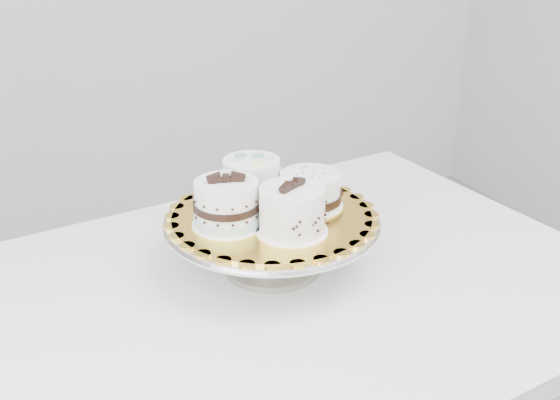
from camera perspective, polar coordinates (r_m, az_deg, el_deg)
name	(u,v)px	position (r m, az deg, el deg)	size (l,w,h in m)	color
table	(259,328)	(1.23, -1.72, -10.35)	(1.30, 0.92, 0.75)	silver
cake_stand	(272,234)	(1.22, -0.66, -2.75)	(0.38, 0.38, 0.10)	gray
cake_board	(272,216)	(1.21, -0.67, -1.30)	(0.34, 0.34, 0.01)	gold
cake_swirl	(292,211)	(1.13, 0.99, -0.93)	(0.14, 0.14, 0.09)	white
cake_banded	(227,205)	(1.16, -4.34, -0.44)	(0.13, 0.13, 0.10)	white
cake_dots	(252,179)	(1.26, -2.32, 1.73)	(0.12, 0.12, 0.08)	white
cake_ribbon	(311,191)	(1.23, 2.51, 0.76)	(0.12, 0.12, 0.06)	white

